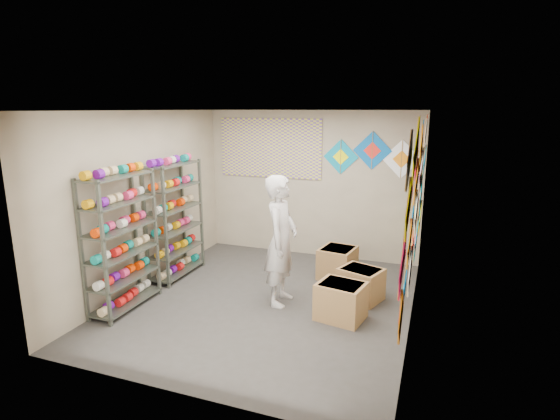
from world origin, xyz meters
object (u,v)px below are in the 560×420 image
at_px(shelf_rack_front, 121,242).
at_px(shopkeeper, 281,241).
at_px(carton_a, 341,301).
at_px(shelf_rack_back, 175,220).
at_px(carton_c, 337,263).
at_px(carton_b, 361,284).

bearing_deg(shelf_rack_front, shopkeeper, 24.31).
bearing_deg(carton_a, shelf_rack_back, 178.92).
distance_m(shelf_rack_front, carton_a, 3.07).
height_order(shelf_rack_back, carton_c, shelf_rack_back).
bearing_deg(carton_c, shopkeeper, -105.96).
bearing_deg(shelf_rack_back, carton_b, 1.50).
height_order(shelf_rack_front, shelf_rack_back, same).
bearing_deg(shopkeeper, carton_a, -105.07).
xyz_separation_m(carton_a, carton_c, (-0.36, 1.41, 0.01)).
xyz_separation_m(shelf_rack_front, carton_a, (2.90, 0.69, -0.70)).
distance_m(shopkeeper, carton_b, 1.35).
bearing_deg(carton_b, carton_c, 144.86).
xyz_separation_m(shopkeeper, carton_b, (1.06, 0.48, -0.69)).
distance_m(shopkeeper, carton_a, 1.16).
bearing_deg(carton_c, carton_a, -66.88).
relative_size(shopkeeper, carton_b, 3.21).
bearing_deg(carton_c, shelf_rack_back, -153.78).
height_order(shopkeeper, carton_a, shopkeeper).
height_order(shelf_rack_back, carton_b, shelf_rack_back).
xyz_separation_m(shelf_rack_front, shopkeeper, (1.99, 0.90, -0.03)).
bearing_deg(shelf_rack_front, carton_b, 24.37).
relative_size(carton_a, carton_c, 1.02).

